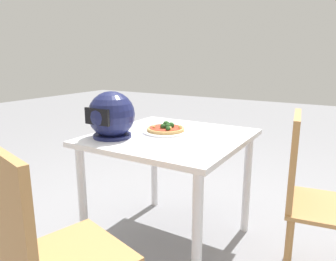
{
  "coord_description": "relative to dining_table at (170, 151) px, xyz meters",
  "views": [
    {
      "loc": [
        -0.94,
        1.58,
        1.17
      ],
      "look_at": [
        0.03,
        -0.02,
        0.73
      ],
      "focal_mm": 33.71,
      "sensor_mm": 36.0,
      "label": 1
    }
  ],
  "objects": [
    {
      "name": "motorcycle_helmet",
      "position": [
        0.26,
        0.22,
        0.23
      ],
      "size": [
        0.27,
        0.27,
        0.27
      ],
      "color": "#191E4C",
      "rests_on": "dining_table"
    },
    {
      "name": "chair_side",
      "position": [
        -0.79,
        -0.05,
        -0.11
      ],
      "size": [
        0.45,
        0.45,
        0.9
      ],
      "color": "#B7844C",
      "rests_on": "ground"
    },
    {
      "name": "pizza",
      "position": [
        0.06,
        -0.04,
        0.12
      ],
      "size": [
        0.23,
        0.23,
        0.06
      ],
      "color": "tan",
      "rests_on": "pizza_plate"
    },
    {
      "name": "ground_plane",
      "position": [
        0.0,
        0.0,
        -0.62
      ],
      "size": [
        14.0,
        14.0,
        0.0
      ],
      "primitive_type": "plane",
      "color": "gray"
    },
    {
      "name": "dining_table",
      "position": [
        0.0,
        0.0,
        0.0
      ],
      "size": [
        0.86,
        0.88,
        0.71
      ],
      "color": "white",
      "rests_on": "ground"
    },
    {
      "name": "pizza_plate",
      "position": [
        0.06,
        -0.04,
        0.1
      ],
      "size": [
        0.29,
        0.29,
        0.01
      ],
      "primitive_type": "cylinder",
      "color": "white",
      "rests_on": "dining_table"
    },
    {
      "name": "chair_far",
      "position": [
        -0.07,
        0.98,
        -0.11
      ],
      "size": [
        0.49,
        0.49,
        0.9
      ],
      "color": "#B7844C",
      "rests_on": "ground"
    }
  ]
}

